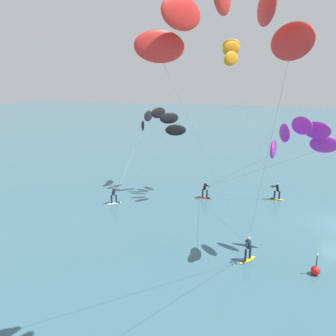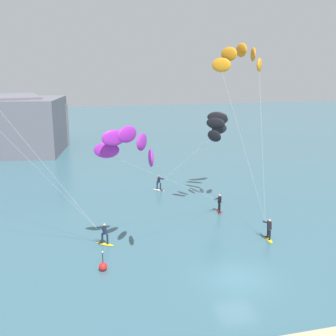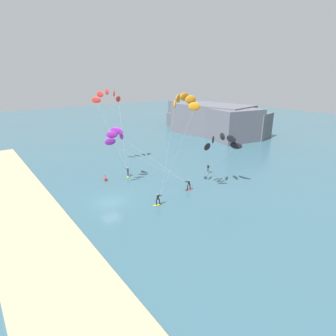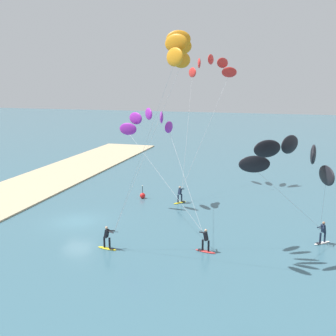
# 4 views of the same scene
# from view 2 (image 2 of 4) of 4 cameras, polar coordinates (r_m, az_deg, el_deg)

# --- Properties ---
(ground_plane) EXTENTS (240.00, 240.00, 0.00)m
(ground_plane) POSITION_cam_2_polar(r_m,az_deg,el_deg) (27.11, 9.55, -14.82)
(ground_plane) COLOR #386070
(kitesurfer_nearshore) EXTENTS (11.80, 10.49, 9.25)m
(kitesurfer_nearshore) POSITION_cam_2_polar(r_m,az_deg,el_deg) (27.25, -4.91, 2.81)
(kitesurfer_nearshore) COLOR red
(kitesurfer_nearshore) RESTS_ON ground
(kitesurfer_mid_water) EXTENTS (4.82, 6.70, 14.78)m
(kitesurfer_mid_water) POSITION_cam_2_polar(r_m,az_deg,el_deg) (34.27, 10.28, 13.83)
(kitesurfer_mid_water) COLOR yellow
(kitesurfer_mid_water) RESTS_ON ground
(kitesurfer_downwind) EXTENTS (8.11, 6.51, 8.59)m
(kitesurfer_downwind) POSITION_cam_2_polar(r_m,az_deg,el_deg) (41.74, 6.53, 5.65)
(kitesurfer_downwind) COLOR white
(kitesurfer_downwind) RESTS_ON ground
(marker_buoy) EXTENTS (0.56, 0.56, 1.38)m
(marker_buoy) POSITION_cam_2_polar(r_m,az_deg,el_deg) (27.79, -9.01, -13.34)
(marker_buoy) COLOR red
(marker_buoy) RESTS_ON ground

